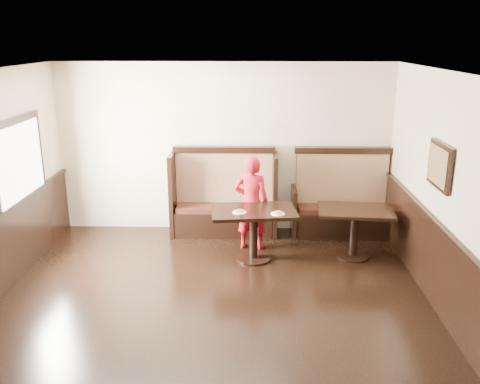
{
  "coord_description": "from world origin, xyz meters",
  "views": [
    {
      "loc": [
        0.48,
        -4.74,
        3.17
      ],
      "look_at": [
        0.29,
        2.35,
        1.0
      ],
      "focal_mm": 38.0,
      "sensor_mm": 36.0,
      "label": 1
    }
  ],
  "objects_px": {
    "table_neighbor": "(355,221)",
    "booth_main": "(224,202)",
    "booth_neighbor": "(341,206)",
    "child": "(251,203)",
    "table_main": "(254,221)"
  },
  "relations": [
    {
      "from": "booth_main",
      "to": "table_neighbor",
      "type": "distance_m",
      "value": 2.21
    },
    {
      "from": "booth_neighbor",
      "to": "booth_main",
      "type": "bearing_deg",
      "value": 179.95
    },
    {
      "from": "booth_main",
      "to": "table_main",
      "type": "height_order",
      "value": "booth_main"
    },
    {
      "from": "table_neighbor",
      "to": "child",
      "type": "bearing_deg",
      "value": 173.41
    },
    {
      "from": "booth_neighbor",
      "to": "table_main",
      "type": "distance_m",
      "value": 1.82
    },
    {
      "from": "table_main",
      "to": "table_neighbor",
      "type": "bearing_deg",
      "value": -1.29
    },
    {
      "from": "table_neighbor",
      "to": "booth_main",
      "type": "bearing_deg",
      "value": 158.74
    },
    {
      "from": "table_neighbor",
      "to": "child",
      "type": "distance_m",
      "value": 1.57
    },
    {
      "from": "booth_neighbor",
      "to": "table_main",
      "type": "height_order",
      "value": "booth_neighbor"
    },
    {
      "from": "booth_main",
      "to": "table_neighbor",
      "type": "xyz_separation_m",
      "value": [
        1.99,
        -0.95,
        0.04
      ]
    },
    {
      "from": "booth_main",
      "to": "booth_neighbor",
      "type": "height_order",
      "value": "same"
    },
    {
      "from": "table_main",
      "to": "child",
      "type": "distance_m",
      "value": 0.45
    },
    {
      "from": "booth_main",
      "to": "table_main",
      "type": "bearing_deg",
      "value": -65.45
    },
    {
      "from": "booth_neighbor",
      "to": "child",
      "type": "height_order",
      "value": "child"
    },
    {
      "from": "booth_neighbor",
      "to": "table_main",
      "type": "relative_size",
      "value": 1.28
    }
  ]
}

